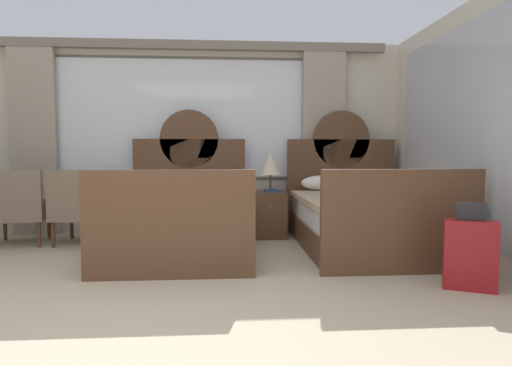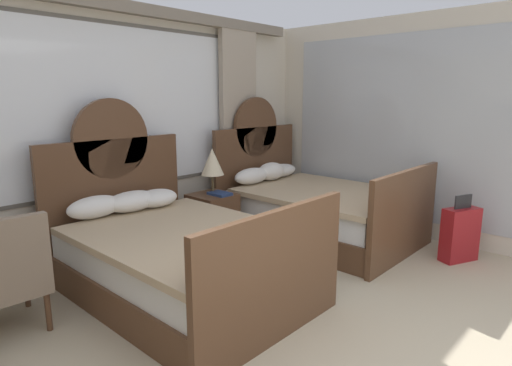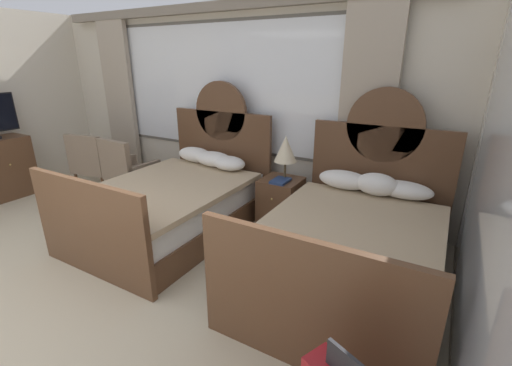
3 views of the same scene
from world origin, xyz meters
TOP-DOWN VIEW (x-y plane):
  - ground_plane at (0.00, 0.00)m, footprint 24.00×24.00m
  - wall_back_window at (0.00, 3.70)m, footprint 6.25×0.22m
  - wall_right_mirror at (3.16, 1.58)m, footprint 0.08×4.30m
  - bed_near_window at (0.11, 2.48)m, footprint 1.54×2.21m
  - bed_near_mirror at (2.24, 2.48)m, footprint 1.54×2.21m
  - nightstand_between_beds at (1.18, 3.20)m, footprint 0.47×0.49m
  - table_lamp_on_nightstand at (1.21, 3.23)m, footprint 0.27×0.27m
  - book_on_nightstand at (1.21, 3.11)m, footprint 0.18×0.26m
  - armchair_by_window_left at (-1.19, 2.89)m, footprint 0.66×0.66m
  - armchair_by_window_centre at (-1.92, 2.89)m, footprint 0.72×0.72m
  - suitcase_on_floor at (2.63, 0.88)m, footprint 0.44×0.33m

SIDE VIEW (x-z plane):
  - ground_plane at x=0.00m, z-range 0.00..0.00m
  - suitcase_on_floor at x=2.63m, z-range -0.07..0.66m
  - nightstand_between_beds at x=1.18m, z-range 0.00..0.62m
  - bed_near_window at x=0.11m, z-range -0.49..1.23m
  - bed_near_mirror at x=2.24m, z-range -0.49..1.23m
  - armchair_by_window_left at x=-1.19m, z-range 0.01..0.94m
  - armchair_by_window_centre at x=-1.92m, z-range 0.01..0.94m
  - book_on_nightstand at x=1.21m, z-range 0.62..0.65m
  - table_lamp_on_nightstand at x=1.21m, z-range 0.72..1.25m
  - wall_right_mirror at x=3.16m, z-range 0.00..2.70m
  - wall_back_window at x=0.00m, z-range 0.08..2.78m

